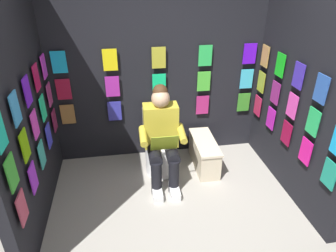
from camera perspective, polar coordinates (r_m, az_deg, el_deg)
display_wall_back at (r=3.88m, az=-1.90°, el=10.97°), size 2.78×0.14×2.43m
display_wall_left at (r=3.47m, az=24.12°, el=6.41°), size 0.14×1.88×2.43m
display_wall_right at (r=3.05m, az=-25.97°, el=3.26°), size 0.14×1.88×2.43m
toilet at (r=3.83m, az=-1.55°, el=-3.87°), size 0.41×0.56×0.77m
person_reading at (r=3.50m, az=-1.15°, el=-1.99°), size 0.53×0.69×1.19m
comic_longbox_near at (r=3.97m, az=6.84°, el=-5.13°), size 0.28×0.73×0.38m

